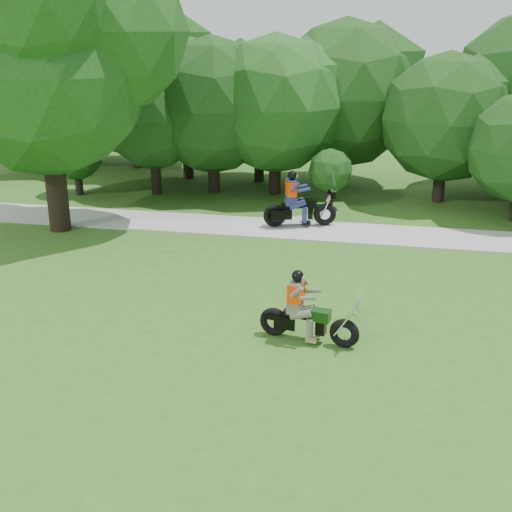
{
  "coord_description": "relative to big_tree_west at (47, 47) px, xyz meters",
  "views": [
    {
      "loc": [
        -0.02,
        -12.08,
        6.2
      ],
      "look_at": [
        -3.1,
        2.7,
        0.91
      ],
      "focal_mm": 45.0,
      "sensor_mm": 36.0,
      "label": 1
    }
  ],
  "objects": [
    {
      "name": "tree_line",
      "position": [
        10.23,
        7.77,
        -2.08
      ],
      "size": [
        40.2,
        12.4,
        7.79
      ],
      "color": "black",
      "rests_on": "ground"
    },
    {
      "name": "chopper_motorcycle",
      "position": [
        8.99,
        -6.7,
        -5.18
      ],
      "size": [
        2.18,
        0.74,
        1.57
      ],
      "rotation": [
        0.0,
        0.0,
        -0.17
      ],
      "color": "black",
      "rests_on": "ground"
    },
    {
      "name": "touring_motorcycle",
      "position": [
        7.61,
        1.45,
        -5.01
      ],
      "size": [
        2.4,
        1.27,
        1.88
      ],
      "rotation": [
        0.0,
        0.0,
        0.31
      ],
      "color": "black",
      "rests_on": "walkway"
    },
    {
      "name": "walkway",
      "position": [
        10.54,
        1.15,
        -5.73
      ],
      "size": [
        60.0,
        2.2,
        0.06
      ],
      "primitive_type": "cube",
      "color": "#A9A9A3",
      "rests_on": "ground"
    },
    {
      "name": "ground",
      "position": [
        10.54,
        -6.85,
        -5.76
      ],
      "size": [
        100.0,
        100.0,
        0.0
      ],
      "primitive_type": "plane",
      "color": "#2E5F1B",
      "rests_on": "ground"
    },
    {
      "name": "big_tree_west",
      "position": [
        0.0,
        0.0,
        0.0
      ],
      "size": [
        8.64,
        6.56,
        9.96
      ],
      "color": "black",
      "rests_on": "ground"
    }
  ]
}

